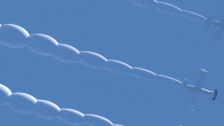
% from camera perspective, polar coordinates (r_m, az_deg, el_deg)
% --- Properties ---
extents(airplane_right_wingman, '(7.63, 7.57, 2.89)m').
position_cam_1_polar(airplane_right_wingman, '(88.84, 11.93, -3.73)').
color(airplane_right_wingman, silver).
extents(smoke_trail_left_wingman, '(35.05, 34.81, 5.24)m').
position_cam_1_polar(smoke_trail_left_wingman, '(89.32, -12.36, -5.40)').
color(smoke_trail_left_wingman, white).
extents(smoke_trail_right_wingman, '(35.00, 34.87, 5.24)m').
position_cam_1_polar(smoke_trail_right_wingman, '(85.84, -9.86, 2.48)').
color(smoke_trail_right_wingman, white).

